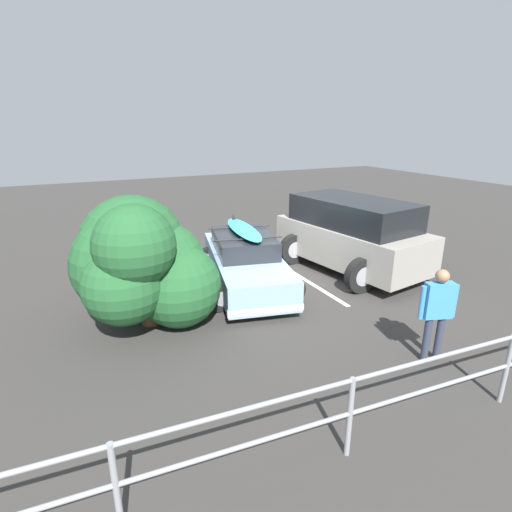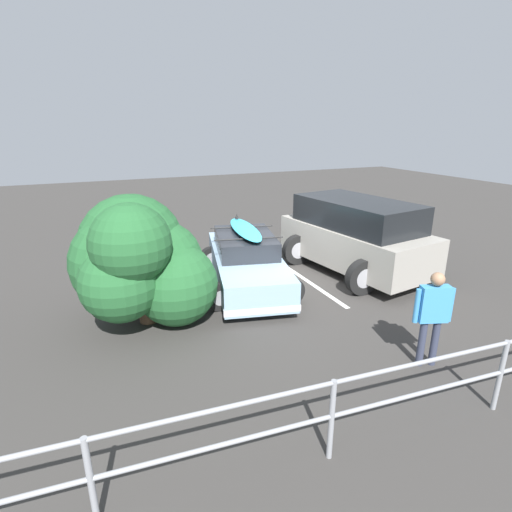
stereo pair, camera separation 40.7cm
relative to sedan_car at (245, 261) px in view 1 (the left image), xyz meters
name	(u,v)px [view 1 (the left image)]	position (x,y,z in m)	size (l,w,h in m)	color
ground_plane	(275,283)	(-0.72, 0.26, -0.63)	(44.00, 44.00, 0.02)	#383533
parking_stripe	(297,275)	(-1.53, 0.04, -0.62)	(4.36, 0.12, 0.00)	silver
sedan_car	(245,261)	(0.00, 0.00, 0.00)	(2.80, 4.55, 1.57)	#8CADC6
suv_car	(351,234)	(-3.08, 0.27, 0.40)	(3.16, 4.58, 1.99)	#9E998E
person_bystander	(438,307)	(-1.44, 4.52, 0.38)	(0.62, 0.34, 1.67)	#33384C
railing_fence	(351,403)	(1.18, 5.56, 0.14)	(10.69, 0.88, 1.11)	gray
bush_near_left	(139,263)	(2.72, 0.94, 0.67)	(2.78, 2.80, 2.60)	brown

